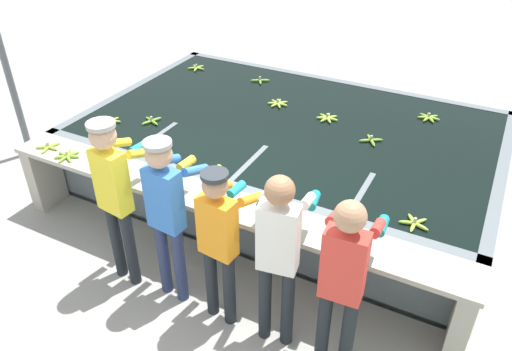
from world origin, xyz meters
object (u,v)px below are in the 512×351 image
object	(u,v)px
support_post_left	(0,45)
banana_bunch_ledge_1	(67,156)
knife_0	(101,160)
banana_bunch_floating_5	(260,80)
banana_bunch_floating_4	(110,121)
banana_bunch_floating_8	(429,117)
worker_1	(168,206)
banana_bunch_floating_7	(415,223)
banana_bunch_floating_2	(152,121)
banana_bunch_ledge_0	(48,147)
banana_bunch_floating_3	(371,140)
banana_bunch_floating_0	(278,103)
worker_0	(116,188)
worker_3	(279,247)
worker_2	(220,234)
banana_bunch_floating_1	(197,68)
banana_bunch_floating_6	(327,118)
worker_4	(344,274)

from	to	relation	value
support_post_left	banana_bunch_ledge_1	bearing A→B (deg)	-24.76
knife_0	banana_bunch_floating_5	bearing A→B (deg)	79.55
banana_bunch_floating_4	banana_bunch_ledge_1	world-z (taller)	banana_bunch_ledge_1
banana_bunch_floating_8	knife_0	size ratio (longest dim) A/B	0.84
worker_1	support_post_left	xyz separation A→B (m)	(-3.44, 1.24, 0.56)
banana_bunch_floating_7	support_post_left	xyz separation A→B (m)	(-5.40, 0.25, 0.72)
banana_bunch_floating_8	knife_0	world-z (taller)	banana_bunch_floating_8
banana_bunch_floating_2	banana_bunch_ledge_0	xyz separation A→B (m)	(-0.63, -1.06, 0.00)
banana_bunch_floating_3	knife_0	bearing A→B (deg)	-144.39
banana_bunch_floating_0	support_post_left	distance (m)	3.62
support_post_left	banana_bunch_floating_2	bearing A→B (deg)	7.79
worker_0	worker_3	bearing A→B (deg)	0.47
banana_bunch_floating_2	banana_bunch_floating_0	bearing A→B (deg)	45.53
banana_bunch_floating_7	banana_bunch_ledge_0	world-z (taller)	banana_bunch_ledge_0
worker_2	banana_bunch_floating_1	distance (m)	4.10
worker_2	banana_bunch_floating_4	xyz separation A→B (m)	(-2.37, 1.30, -0.08)
banana_bunch_floating_5	banana_bunch_ledge_0	world-z (taller)	banana_bunch_ledge_0
worker_1	banana_bunch_floating_0	xyz separation A→B (m)	(-0.21, 2.70, -0.17)
worker_1	banana_bunch_floating_6	size ratio (longest dim) A/B	6.09
worker_2	knife_0	distance (m)	1.93
worker_1	worker_4	distance (m)	1.65
worker_3	banana_bunch_ledge_1	bearing A→B (deg)	170.93
worker_0	banana_bunch_floating_8	xyz separation A→B (m)	(2.18, 3.24, -0.21)
worker_4	banana_bunch_floating_2	size ratio (longest dim) A/B	6.28
worker_1	banana_bunch_floating_1	bearing A→B (deg)	119.62
banana_bunch_floating_7	support_post_left	size ratio (longest dim) A/B	0.09
banana_bunch_floating_8	support_post_left	size ratio (longest dim) A/B	0.09
worker_2	worker_4	bearing A→B (deg)	-2.63
banana_bunch_floating_3	knife_0	size ratio (longest dim) A/B	0.76
banana_bunch_floating_8	banana_bunch_floating_0	bearing A→B (deg)	-164.94
worker_1	worker_4	world-z (taller)	worker_4
worker_0	banana_bunch_floating_8	bearing A→B (deg)	56.03
banana_bunch_floating_1	banana_bunch_floating_3	size ratio (longest dim) A/B	1.09
banana_bunch_floating_0	banana_bunch_floating_1	xyz separation A→B (m)	(-1.66, 0.58, 0.00)
banana_bunch_floating_5	banana_bunch_floating_8	size ratio (longest dim) A/B	0.93
worker_2	banana_bunch_floating_8	xyz separation A→B (m)	(1.08, 3.23, -0.08)
worker_0	knife_0	distance (m)	0.96
worker_2	support_post_left	size ratio (longest dim) A/B	0.50
banana_bunch_floating_5	banana_bunch_ledge_0	distance (m)	3.08
knife_0	banana_bunch_floating_4	bearing A→B (deg)	125.99
banana_bunch_floating_0	banana_bunch_ledge_0	xyz separation A→B (m)	(-1.78, -2.24, 0.00)
worker_4	banana_bunch_floating_3	bearing A→B (deg)	101.43
worker_3	worker_4	world-z (taller)	worker_3
banana_bunch_floating_5	worker_1	bearing A→B (deg)	-76.70
support_post_left	knife_0	bearing A→B (deg)	-17.97
worker_2	banana_bunch_floating_7	size ratio (longest dim) A/B	5.74
worker_1	banana_bunch_ledge_1	world-z (taller)	worker_1
banana_bunch_floating_2	banana_bunch_floating_8	size ratio (longest dim) A/B	0.97
worker_2	banana_bunch_floating_6	world-z (taller)	worker_2
banana_bunch_floating_5	banana_bunch_ledge_1	bearing A→B (deg)	-106.97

